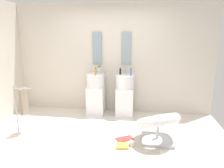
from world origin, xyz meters
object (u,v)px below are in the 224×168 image
(pedestal_sink_left, at_px, (96,94))
(magazine_ochre, at_px, (122,146))
(towel_rack, at_px, (23,102))
(coffee_mug, at_px, (132,143))
(magazine_red, at_px, (125,139))
(soap_bottle_clear, at_px, (100,70))
(soap_bottle_black, at_px, (120,71))
(soap_bottle_blue, at_px, (131,72))
(pedestal_sink_right, at_px, (125,95))
(soap_bottle_white, at_px, (99,70))
(lounge_chair, at_px, (158,123))
(soap_bottle_amber, at_px, (96,72))

(pedestal_sink_left, xyz_separation_m, magazine_ochre, (0.77, -1.46, -0.47))
(towel_rack, xyz_separation_m, coffee_mug, (2.09, -0.23, -0.58))
(magazine_red, bearing_deg, soap_bottle_clear, 89.78)
(magazine_red, xyz_separation_m, coffee_mug, (0.14, -0.20, 0.03))
(pedestal_sink_left, bearing_deg, soap_bottle_black, 5.71)
(soap_bottle_blue, bearing_deg, pedestal_sink_right, 149.34)
(soap_bottle_white, bearing_deg, soap_bottle_clear, -56.78)
(magazine_ochre, bearing_deg, soap_bottle_clear, 108.17)
(towel_rack, xyz_separation_m, soap_bottle_black, (1.75, 1.23, 0.42))
(pedestal_sink_left, xyz_separation_m, lounge_chair, (1.37, -1.17, -0.15))
(towel_rack, height_order, soap_bottle_amber, soap_bottle_amber)
(coffee_mug, bearing_deg, pedestal_sink_left, 123.42)
(pedestal_sink_right, bearing_deg, magazine_ochre, -87.18)
(pedestal_sink_right, distance_m, coffee_mug, 1.49)
(magazine_red, relative_size, soap_bottle_blue, 1.69)
(soap_bottle_white, bearing_deg, magazine_ochre, -65.84)
(pedestal_sink_right, bearing_deg, magazine_red, -85.59)
(lounge_chair, height_order, soap_bottle_white, soap_bottle_white)
(coffee_mug, relative_size, soap_bottle_clear, 0.52)
(soap_bottle_white, distance_m, soap_bottle_black, 0.54)
(pedestal_sink_right, relative_size, soap_bottle_clear, 6.25)
(pedestal_sink_right, bearing_deg, soap_bottle_clear, 173.61)
(soap_bottle_white, relative_size, soap_bottle_amber, 0.90)
(pedestal_sink_left, bearing_deg, coffee_mug, -56.58)
(magazine_red, bearing_deg, magazine_ochre, -123.41)
(lounge_chair, bearing_deg, pedestal_sink_left, 139.46)
(soap_bottle_clear, bearing_deg, lounge_chair, -44.19)
(soap_bottle_clear, bearing_deg, coffee_mug, -60.55)
(soap_bottle_amber, bearing_deg, coffee_mug, -54.82)
(soap_bottle_amber, xyz_separation_m, soap_bottle_clear, (0.06, 0.21, -0.00))
(pedestal_sink_left, relative_size, towel_rack, 1.13)
(soap_bottle_amber, bearing_deg, towel_rack, -139.74)
(lounge_chair, xyz_separation_m, magazine_ochre, (-0.61, -0.29, -0.32))
(soap_bottle_black, bearing_deg, soap_bottle_amber, -159.14)
(towel_rack, bearing_deg, soap_bottle_clear, 44.39)
(soap_bottle_amber, bearing_deg, soap_bottle_white, 88.44)
(pedestal_sink_left, bearing_deg, magazine_ochre, -62.32)
(soap_bottle_blue, bearing_deg, lounge_chair, -63.60)
(magazine_red, height_order, coffee_mug, coffee_mug)
(magazine_ochre, height_order, magazine_red, magazine_ochre)
(towel_rack, relative_size, magazine_red, 3.17)
(lounge_chair, bearing_deg, coffee_mug, -153.01)
(pedestal_sink_right, bearing_deg, soap_bottle_amber, -167.34)
(pedestal_sink_left, height_order, lounge_chair, pedestal_sink_left)
(soap_bottle_amber, relative_size, soap_bottle_clear, 1.01)
(pedestal_sink_left, xyz_separation_m, soap_bottle_white, (0.05, 0.14, 0.55))
(pedestal_sink_left, bearing_deg, soap_bottle_white, 70.98)
(magazine_ochre, relative_size, coffee_mug, 2.33)
(lounge_chair, height_order, soap_bottle_clear, soap_bottle_clear)
(soap_bottle_blue, distance_m, soap_bottle_black, 0.29)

